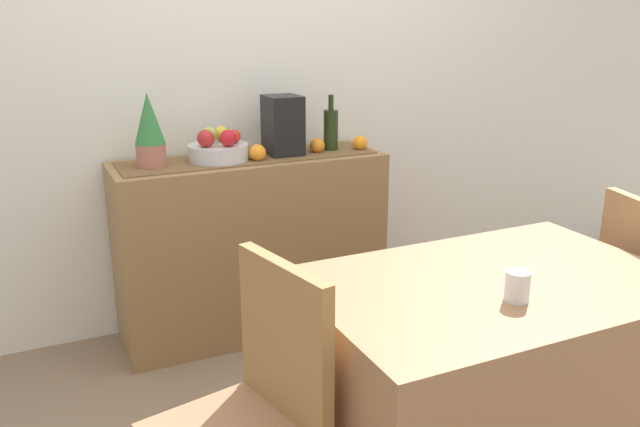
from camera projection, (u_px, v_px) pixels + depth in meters
The scene contains 18 objects.
ground_plane at pixel (360, 420), 2.57m from camera, with size 6.40×6.40×0.02m, color #826953.
room_wall_rear at pixel (251, 53), 3.19m from camera, with size 6.40×0.06×2.70m, color silver.
sideboard_console at pixel (252, 246), 3.19m from camera, with size 1.29×0.42×0.88m, color olive.
table_runner at pixel (250, 158), 3.06m from camera, with size 1.21×0.32×0.01m, color brown.
fruit_bowl at pixel (219, 152), 2.99m from camera, with size 0.28×0.28×0.07m, color silver.
apple_right at pixel (222, 134), 3.05m from camera, with size 0.07×0.07×0.07m, color gold.
apple_rear at pixel (228, 138), 2.92m from camera, with size 0.08×0.08×0.08m, color red.
apple_front at pixel (209, 135), 2.99m from camera, with size 0.08×0.08×0.08m, color #98AE44.
apple_center at pixel (206, 138), 2.91m from camera, with size 0.08×0.08×0.08m, color #B22627.
apple_upper at pixel (234, 136), 3.00m from camera, with size 0.06×0.06×0.06m, color red.
wine_bottle at pixel (331, 129), 3.20m from camera, with size 0.07×0.07×0.28m.
coffee_maker at pixel (283, 126), 3.09m from camera, with size 0.16×0.18×0.29m, color black.
potted_plant at pixel (149, 130), 2.83m from camera, with size 0.13×0.13×0.33m.
orange_loose_far at pixel (317, 146), 3.17m from camera, with size 0.07×0.07×0.07m, color orange.
orange_loose_mid at pixel (360, 143), 3.24m from camera, with size 0.07×0.07×0.07m, color orange.
orange_loose_end at pixel (258, 153), 2.99m from camera, with size 0.08×0.08×0.08m, color orange.
dining_table at pixel (485, 384), 2.13m from camera, with size 1.18×0.77×0.74m, color #986B48.
coffee_cup at pixel (517, 286), 1.86m from camera, with size 0.07×0.07×0.09m, color silver.
Camera 1 is at (-1.09, -1.94, 1.53)m, focal length 36.39 mm.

